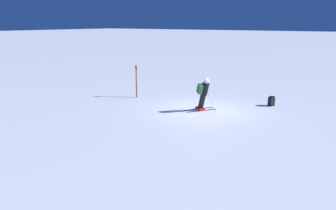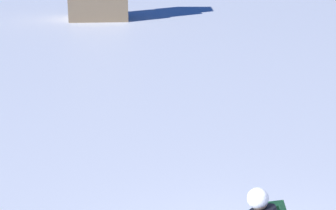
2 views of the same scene
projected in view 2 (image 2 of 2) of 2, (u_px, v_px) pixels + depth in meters
The scene contains 0 objects.
Camera 2 is at (-1.82, -5.32, 4.47)m, focal length 60.00 mm.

